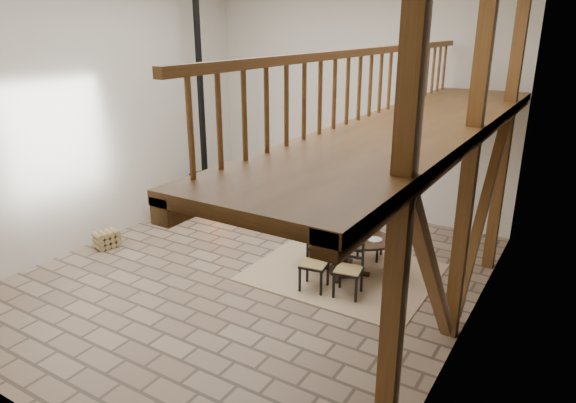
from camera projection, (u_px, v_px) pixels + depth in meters
The scene contains 7 objects.
ground at pixel (252, 275), 8.82m from camera, with size 8.00×8.00×0.00m, color #8B745D.
room_shell at pixel (316, 104), 7.25m from camera, with size 7.02×8.02×5.01m.
rug at pixel (343, 272), 8.90m from camera, with size 3.00×2.50×0.02m, color tan.
dining_table at pixel (344, 251), 8.77m from camera, with size 1.86×2.03×1.10m.
wood_stove at pixel (204, 159), 11.83m from camera, with size 0.66×0.53×5.00m.
log_basket at pixel (166, 214), 11.15m from camera, with size 0.52×0.52×0.43m.
log_stack at pixel (107, 239), 9.86m from camera, with size 0.42×0.51×0.33m.
Camera 1 is at (4.68, -6.43, 4.06)m, focal length 32.00 mm.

